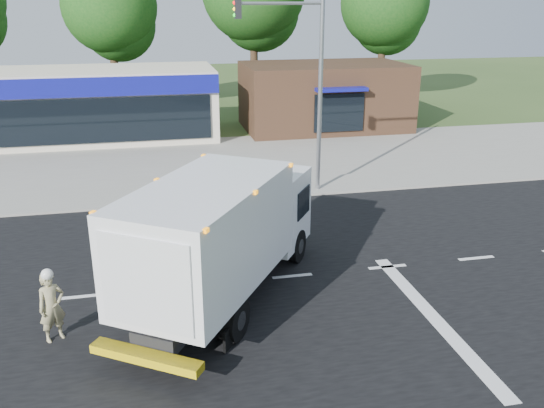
% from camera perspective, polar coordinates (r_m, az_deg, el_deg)
% --- Properties ---
extents(ground, '(120.00, 120.00, 0.00)m').
position_cam_1_polar(ground, '(17.17, 2.02, -7.19)').
color(ground, '#385123').
rests_on(ground, ground).
extents(road_asphalt, '(60.00, 14.00, 0.02)m').
position_cam_1_polar(road_asphalt, '(17.17, 2.02, -7.18)').
color(road_asphalt, black).
rests_on(road_asphalt, ground).
extents(sidewalk, '(60.00, 2.40, 0.12)m').
position_cam_1_polar(sidewalk, '(24.59, -2.59, 1.40)').
color(sidewalk, gray).
rests_on(sidewalk, ground).
extents(parking_apron, '(60.00, 9.00, 0.02)m').
position_cam_1_polar(parking_apron, '(30.11, -4.43, 4.68)').
color(parking_apron, gray).
rests_on(parking_apron, ground).
extents(lane_markings, '(55.20, 7.00, 0.01)m').
position_cam_1_polar(lane_markings, '(16.38, 7.82, -8.72)').
color(lane_markings, silver).
rests_on(lane_markings, road_asphalt).
extents(ems_box_truck, '(6.46, 8.09, 3.57)m').
position_cam_1_polar(ems_box_truck, '(15.10, -4.96, -2.57)').
color(ems_box_truck, black).
rests_on(ems_box_truck, ground).
extents(emergency_worker, '(0.77, 0.69, 1.87)m').
position_cam_1_polar(emergency_worker, '(14.75, -21.00, -9.37)').
color(emergency_worker, tan).
rests_on(emergency_worker, ground).
extents(retail_strip_mall, '(18.00, 6.20, 4.00)m').
position_cam_1_polar(retail_strip_mall, '(35.63, -20.57, 9.14)').
color(retail_strip_mall, beige).
rests_on(retail_strip_mall, ground).
extents(brown_storefront, '(10.00, 6.70, 4.00)m').
position_cam_1_polar(brown_storefront, '(36.91, 5.18, 10.59)').
color(brown_storefront, '#382316').
rests_on(brown_storefront, ground).
extents(traffic_signal_pole, '(3.51, 0.25, 8.00)m').
position_cam_1_polar(traffic_signal_pole, '(23.44, 3.30, 12.68)').
color(traffic_signal_pole, gray).
rests_on(traffic_signal_pole, ground).
extents(background_trees, '(36.77, 7.39, 12.10)m').
position_cam_1_polar(background_trees, '(43.12, -8.61, 18.94)').
color(background_trees, '#332114').
rests_on(background_trees, ground).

